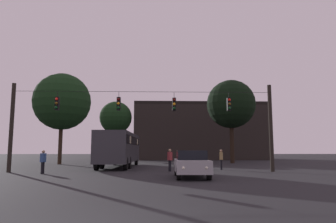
{
  "coord_description": "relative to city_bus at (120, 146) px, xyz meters",
  "views": [
    {
      "loc": [
        1.09,
        -6.77,
        1.55
      ],
      "look_at": [
        1.75,
        13.33,
        4.07
      ],
      "focal_mm": 32.72,
      "sensor_mm": 36.0,
      "label": 1
    }
  ],
  "objects": [
    {
      "name": "ground_plane",
      "position": [
        2.35,
        3.4,
        -1.87
      ],
      "size": [
        168.0,
        168.0,
        0.0
      ],
      "primitive_type": "plane",
      "color": "black",
      "rests_on": "ground"
    },
    {
      "name": "overhead_signal_span",
      "position": [
        2.39,
        -5.91,
        1.81
      ],
      "size": [
        18.88,
        0.44,
        6.31
      ],
      "color": "black",
      "rests_on": "ground"
    },
    {
      "name": "city_bus",
      "position": [
        0.0,
        0.0,
        0.0
      ],
      "size": [
        2.84,
        11.07,
        3.0
      ],
      "color": "#2D2D33",
      "rests_on": "ground"
    },
    {
      "name": "car_near_right",
      "position": [
        5.32,
        -10.4,
        -1.07
      ],
      "size": [
        1.89,
        4.37,
        1.52
      ],
      "color": "#99999E",
      "rests_on": "ground"
    },
    {
      "name": "pedestrian_crossing_left",
      "position": [
        -4.07,
        -7.41,
        -1.01
      ],
      "size": [
        0.3,
        0.4,
        1.53
      ],
      "color": "black",
      "rests_on": "ground"
    },
    {
      "name": "pedestrian_crossing_center",
      "position": [
        4.31,
        -5.4,
        -0.95
      ],
      "size": [
        0.35,
        0.42,
        1.62
      ],
      "color": "black",
      "rests_on": "ground"
    },
    {
      "name": "pedestrian_crossing_right",
      "position": [
        8.42,
        -3.66,
        -0.98
      ],
      "size": [
        0.33,
        0.41,
        1.58
      ],
      "color": "black",
      "rests_on": "ground"
    },
    {
      "name": "corner_building",
      "position": [
        10.19,
        23.83,
        2.61
      ],
      "size": [
        20.8,
        11.6,
        8.94
      ],
      "color": "black",
      "rests_on": "ground"
    },
    {
      "name": "tree_left_silhouette",
      "position": [
        -3.05,
        18.89,
        4.55
      ],
      "size": [
        4.91,
        4.91,
        8.91
      ],
      "color": "black",
      "rests_on": "ground"
    },
    {
      "name": "tree_behind_building",
      "position": [
        12.12,
        7.92,
        5.07
      ],
      "size": [
        5.75,
        5.75,
        9.84
      ],
      "color": "black",
      "rests_on": "ground"
    },
    {
      "name": "tree_right_far",
      "position": [
        -7.2,
        5.93,
        4.97
      ],
      "size": [
        6.24,
        6.24,
        9.97
      ],
      "color": "#2D2116",
      "rests_on": "ground"
    }
  ]
}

